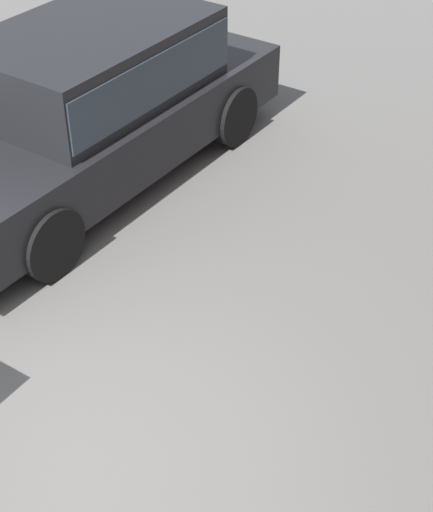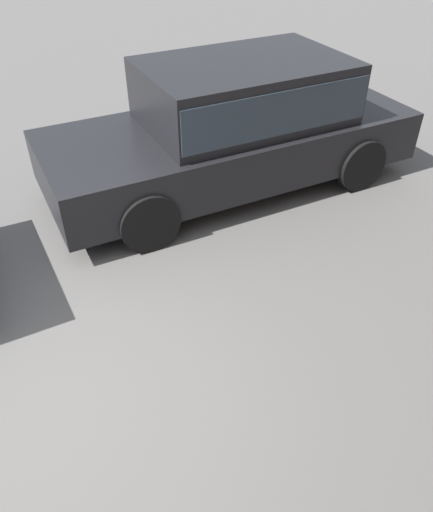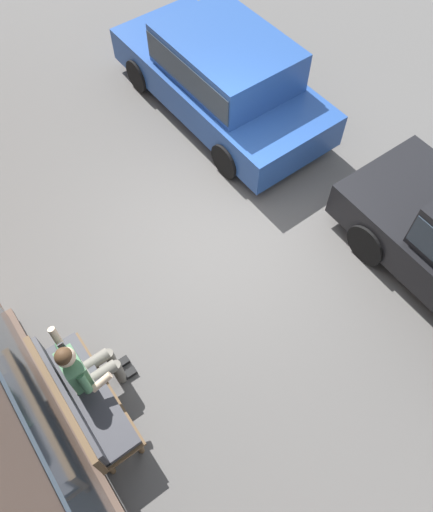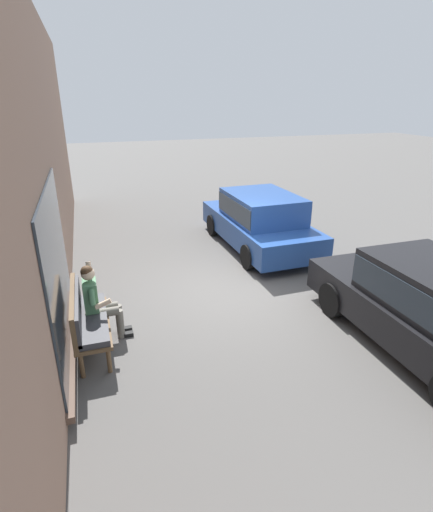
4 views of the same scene
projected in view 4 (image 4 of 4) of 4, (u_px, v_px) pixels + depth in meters
name	position (u px, v px, depth m)	size (l,w,h in m)	color
ground_plane	(228.00, 289.00, 8.61)	(60.00, 60.00, 0.00)	#565451
building_facade	(36.00, 170.00, 6.60)	(18.00, 0.51, 5.50)	#93705B
bench	(85.00, 316.00, 6.39)	(1.65, 0.55, 1.03)	brown
person_on_phone	(98.00, 300.00, 6.62)	(0.73, 0.74, 1.36)	#6B665B
parked_car_near	(433.00, 307.00, 6.23)	(4.45, 1.82, 1.50)	black
parked_car_mid	(260.00, 219.00, 10.66)	(4.31, 1.99, 1.50)	#23478E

